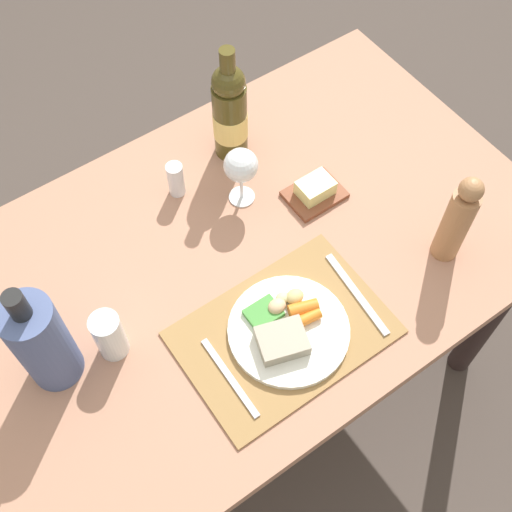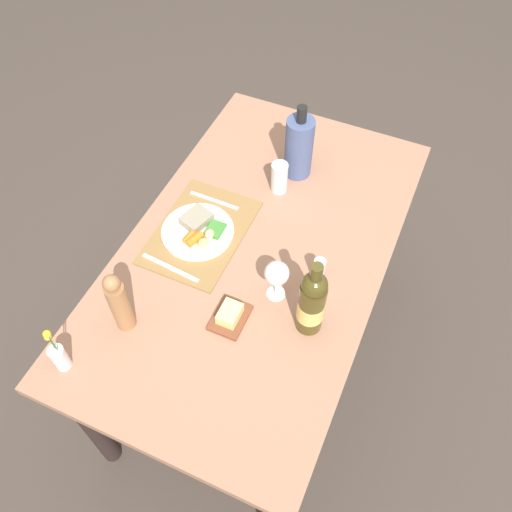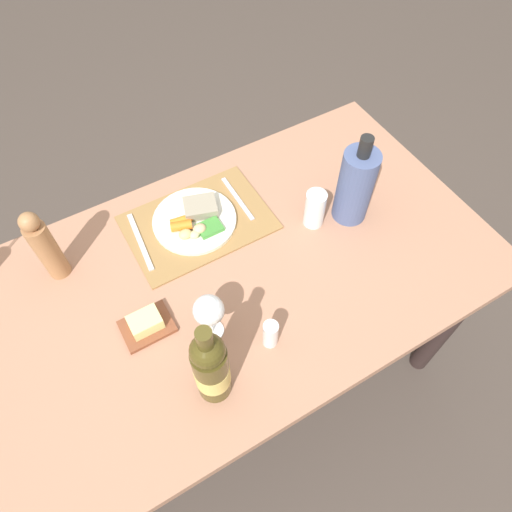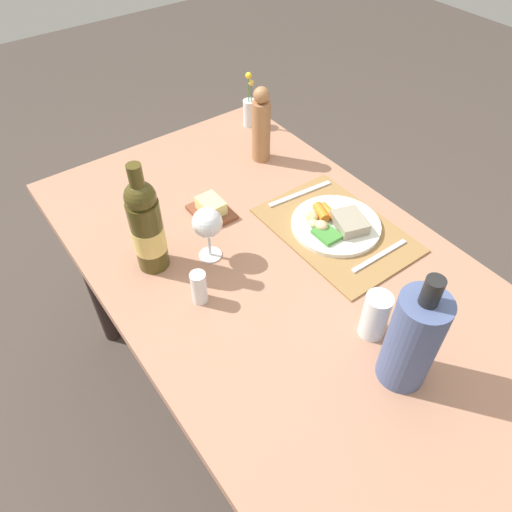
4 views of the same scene
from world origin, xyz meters
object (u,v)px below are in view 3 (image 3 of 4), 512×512
salt_shaker (270,334)px  pepper_mill (45,247)px  dining_table (237,290)px  cooler_bottle (355,186)px  dinner_plate (195,219)px  fork (237,198)px  wine_bottle (211,367)px  water_tumbler (315,211)px  knife (140,241)px  butter_dish (146,324)px  wine_glass (209,311)px

salt_shaker → pepper_mill: size_ratio=0.37×
dining_table → cooler_bottle: size_ratio=4.90×
dinner_plate → fork: 0.15m
wine_bottle → pepper_mill: 0.56m
water_tumbler → wine_bottle: wine_bottle is taller
knife → wine_bottle: bearing=94.1°
dining_table → butter_dish: bearing=7.1°
dinner_plate → dining_table: bearing=95.9°
pepper_mill → dining_table: bearing=149.6°
dining_table → butter_dish: size_ratio=11.30×
fork → water_tumbler: size_ratio=1.58×
knife → pepper_mill: 0.26m
dinner_plate → pepper_mill: (0.40, -0.04, 0.10)m
dining_table → salt_shaker: (0.03, 0.23, 0.15)m
pepper_mill → fork: bearing=177.7°
water_tumbler → cooler_bottle: cooler_bottle is taller
fork → butter_dish: 0.49m
fork → wine_bottle: 0.60m
fork → butter_dish: butter_dish is taller
dining_table → pepper_mill: (0.42, -0.25, 0.23)m
fork → butter_dish: (0.41, 0.26, 0.01)m
wine_bottle → cooler_bottle: (-0.60, -0.27, -0.00)m
butter_dish → cooler_bottle: 0.69m
wine_glass → dining_table: bearing=-137.5°
salt_shaker → butter_dish: bearing=-37.4°
knife → cooler_bottle: bearing=165.0°
wine_glass → salt_shaker: bearing=138.5°
wine_glass → pepper_mill: bearing=-53.1°
fork → knife: same height
salt_shaker → cooler_bottle: bearing=-150.6°
salt_shaker → butter_dish: (0.25, -0.19, -0.03)m
fork → water_tumbler: water_tumbler is taller
knife → wine_glass: (-0.05, 0.35, 0.10)m
knife → pepper_mill: size_ratio=0.89×
knife → pepper_mill: pepper_mill is taller
water_tumbler → butter_dish: water_tumbler is taller
dining_table → cooler_bottle: bearing=-178.6°
dinner_plate → wine_bottle: bearing=69.1°
knife → salt_shaker: (-0.17, 0.45, 0.04)m
dining_table → wine_glass: (0.14, 0.13, 0.22)m
cooler_bottle → wine_glass: (0.54, 0.14, -0.01)m
butter_dish → pepper_mill: 0.33m
fork → wine_glass: (0.27, 0.35, 0.10)m
salt_shaker → cooler_bottle: 0.49m
knife → salt_shaker: size_ratio=2.41×
dinner_plate → pepper_mill: 0.41m
fork → water_tumbler: 0.25m
wine_bottle → cooler_bottle: wine_bottle is taller
pepper_mill → wine_glass: 0.47m
dining_table → butter_dish: (0.28, 0.03, 0.13)m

